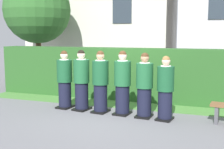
# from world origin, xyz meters

# --- Properties ---
(ground_plane) EXTENTS (60.00, 60.00, 0.00)m
(ground_plane) POSITION_xyz_m (0.00, 0.00, 0.00)
(ground_plane) COLOR slate
(student_front_row_0) EXTENTS (0.43, 0.54, 1.65)m
(student_front_row_0) POSITION_xyz_m (-1.48, 0.11, 0.79)
(student_front_row_0) COLOR black
(student_front_row_0) RESTS_ON ground
(student_front_row_1) EXTENTS (0.46, 0.54, 1.68)m
(student_front_row_1) POSITION_xyz_m (-0.92, 0.06, 0.80)
(student_front_row_1) COLOR black
(student_front_row_1) RESTS_ON ground
(student_front_row_2) EXTENTS (0.44, 0.55, 1.67)m
(student_front_row_2) POSITION_xyz_m (-0.33, -0.00, 0.80)
(student_front_row_2) COLOR black
(student_front_row_2) RESTS_ON ground
(student_front_row_3) EXTENTS (0.44, 0.53, 1.68)m
(student_front_row_3) POSITION_xyz_m (0.29, 0.00, 0.80)
(student_front_row_3) COLOR black
(student_front_row_3) RESTS_ON ground
(student_front_row_4) EXTENTS (0.43, 0.50, 1.65)m
(student_front_row_4) POSITION_xyz_m (0.89, -0.06, 0.79)
(student_front_row_4) COLOR black
(student_front_row_4) RESTS_ON ground
(student_front_row_5) EXTENTS (0.43, 0.51, 1.59)m
(student_front_row_5) POSITION_xyz_m (1.43, -0.14, 0.75)
(student_front_row_5) COLOR black
(student_front_row_5) RESTS_ON ground
(hedge) EXTENTS (9.35, 0.70, 1.67)m
(hedge) POSITION_xyz_m (0.00, 1.81, 0.83)
(hedge) COLOR #285623
(hedge) RESTS_ON ground
(school_building_annex) EXTENTS (7.76, 3.84, 7.30)m
(school_building_annex) POSITION_xyz_m (-3.18, 7.55, 3.75)
(school_building_annex) COLOR beige
(school_building_annex) RESTS_ON ground
(oak_tree_left) EXTENTS (2.88, 2.88, 4.60)m
(oak_tree_left) POSITION_xyz_m (-4.82, 3.89, 3.14)
(oak_tree_left) COLOR brown
(oak_tree_left) RESTS_ON ground
(lawn_strip) EXTENTS (9.35, 0.90, 0.01)m
(lawn_strip) POSITION_xyz_m (0.00, 1.01, 0.00)
(lawn_strip) COLOR #477A38
(lawn_strip) RESTS_ON ground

